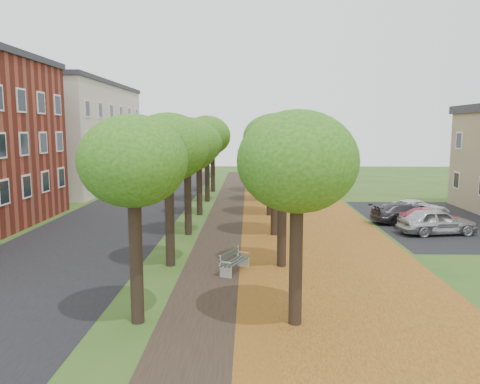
{
  "coord_description": "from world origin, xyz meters",
  "views": [
    {
      "loc": [
        1.19,
        -13.59,
        5.88
      ],
      "look_at": [
        0.71,
        11.34,
        2.5
      ],
      "focal_mm": 35.0,
      "sensor_mm": 36.0,
      "label": 1
    }
  ],
  "objects_px": {
    "car_grey": "(405,213)",
    "car_red": "(433,220)",
    "car_silver": "(437,221)",
    "car_white": "(416,209)",
    "bench": "(234,261)"
  },
  "relations": [
    {
      "from": "car_white",
      "to": "car_silver",
      "type": "bearing_deg",
      "value": 155.02
    },
    {
      "from": "bench",
      "to": "car_red",
      "type": "xyz_separation_m",
      "value": [
        11.36,
        8.32,
        0.17
      ]
    },
    {
      "from": "car_silver",
      "to": "car_red",
      "type": "bearing_deg",
      "value": -18.87
    },
    {
      "from": "car_white",
      "to": "bench",
      "type": "bearing_deg",
      "value": 116.83
    },
    {
      "from": "car_grey",
      "to": "car_white",
      "type": "bearing_deg",
      "value": -50.22
    },
    {
      "from": "car_silver",
      "to": "car_red",
      "type": "xyz_separation_m",
      "value": [
        0.19,
        1.11,
        -0.12
      ]
    },
    {
      "from": "car_grey",
      "to": "car_white",
      "type": "xyz_separation_m",
      "value": [
        1.25,
        1.59,
        -0.01
      ]
    },
    {
      "from": "car_grey",
      "to": "car_silver",
      "type": "bearing_deg",
      "value": -179.0
    },
    {
      "from": "bench",
      "to": "car_white",
      "type": "height_order",
      "value": "car_white"
    },
    {
      "from": "car_red",
      "to": "bench",
      "type": "bearing_deg",
      "value": 138.79
    },
    {
      "from": "bench",
      "to": "car_white",
      "type": "bearing_deg",
      "value": -19.99
    },
    {
      "from": "bench",
      "to": "car_silver",
      "type": "distance_m",
      "value": 13.29
    },
    {
      "from": "bench",
      "to": "car_red",
      "type": "distance_m",
      "value": 14.08
    },
    {
      "from": "car_grey",
      "to": "car_red",
      "type": "bearing_deg",
      "value": -167.55
    },
    {
      "from": "car_silver",
      "to": "car_white",
      "type": "distance_m",
      "value": 4.75
    }
  ]
}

